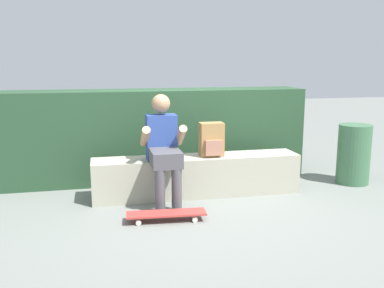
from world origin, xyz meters
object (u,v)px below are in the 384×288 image
at_px(bench_main, 197,176).
at_px(trash_bin, 354,154).
at_px(person_skater, 163,145).
at_px(skateboard_near_person, 166,214).
at_px(backpack_on_bench, 211,140).

xyz_separation_m(bench_main, trash_bin, (2.12, 0.04, 0.15)).
xyz_separation_m(person_skater, trash_bin, (2.55, 0.25, -0.28)).
xyz_separation_m(skateboard_near_person, backpack_on_bench, (0.67, 0.76, 0.59)).
distance_m(bench_main, trash_bin, 2.12).
relative_size(skateboard_near_person, backpack_on_bench, 2.03).
height_order(bench_main, person_skater, person_skater).
relative_size(person_skater, trash_bin, 1.57).
bearing_deg(bench_main, skateboard_near_person, -122.93).
bearing_deg(trash_bin, person_skater, -174.31).
bearing_deg(bench_main, backpack_on_bench, -3.13).
height_order(bench_main, trash_bin, trash_bin).
bearing_deg(bench_main, person_skater, -154.24).
xyz_separation_m(bench_main, backpack_on_bench, (0.17, -0.01, 0.43)).
relative_size(person_skater, backpack_on_bench, 3.06).
relative_size(bench_main, trash_bin, 3.18).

